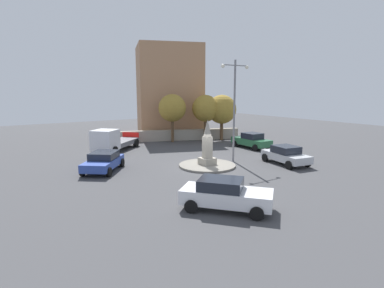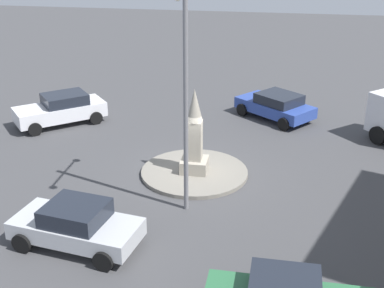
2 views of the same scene
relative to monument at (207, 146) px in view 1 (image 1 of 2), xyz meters
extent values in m
plane|color=#424244|center=(0.00, 0.00, -1.57)|extent=(80.00, 80.00, 0.00)
cylinder|color=gray|center=(0.00, 0.00, -1.50)|extent=(4.29, 4.29, 0.15)
cube|color=#9E9687|center=(0.00, 0.00, -1.16)|extent=(1.05, 1.05, 0.51)
cube|color=#9E9687|center=(0.00, 0.00, -0.10)|extent=(0.58, 0.58, 1.62)
cone|color=#9E9687|center=(0.00, 0.00, 1.36)|extent=(0.64, 0.64, 1.29)
cylinder|color=slate|center=(2.74, 0.15, 2.44)|extent=(0.16, 0.16, 8.04)
cylinder|color=slate|center=(2.13, 0.15, 6.04)|extent=(1.23, 0.08, 0.08)
cylinder|color=slate|center=(3.36, 0.15, 6.04)|extent=(1.23, 0.08, 0.08)
sphere|color=#F2EACC|center=(1.51, 0.15, 5.94)|extent=(0.28, 0.28, 0.28)
sphere|color=#F2EACC|center=(3.98, 0.15, 5.94)|extent=(0.28, 0.28, 0.28)
cube|color=#2D479E|center=(-7.00, 3.03, -0.98)|extent=(3.93, 4.24, 0.56)
cube|color=#1E232D|center=(-6.85, 3.22, -0.45)|extent=(2.57, 2.62, 0.49)
cylinder|color=black|center=(-7.16, 1.37, -1.25)|extent=(0.57, 0.64, 0.64)
cylinder|color=black|center=(-8.59, 2.53, -1.25)|extent=(0.57, 0.64, 0.64)
cylinder|color=black|center=(-5.41, 3.52, -1.25)|extent=(0.57, 0.64, 0.64)
cylinder|color=black|center=(-6.84, 4.69, -1.25)|extent=(0.57, 0.64, 0.64)
cube|color=#2D6B42|center=(8.27, 3.70, -0.94)|extent=(1.78, 4.28, 0.64)
cube|color=#1E232D|center=(8.27, 3.55, -0.33)|extent=(1.59, 1.76, 0.57)
cylinder|color=black|center=(7.45, 5.20, -1.25)|extent=(0.23, 0.64, 0.64)
cylinder|color=black|center=(9.15, 5.17, -1.25)|extent=(0.23, 0.64, 0.64)
cylinder|color=black|center=(7.39, 2.23, -1.25)|extent=(0.23, 0.64, 0.64)
cylinder|color=black|center=(9.09, 2.19, -1.25)|extent=(0.23, 0.64, 0.64)
cube|color=silver|center=(-4.44, -7.47, -0.91)|extent=(4.10, 4.45, 0.69)
cube|color=#1E232D|center=(-4.63, -7.25, -0.31)|extent=(2.53, 2.59, 0.52)
cylinder|color=black|center=(-2.81, -8.09, -1.25)|extent=(0.58, 0.63, 0.64)
cylinder|color=black|center=(-4.14, -9.19, -1.25)|extent=(0.58, 0.63, 0.64)
cylinder|color=black|center=(-4.75, -5.75, -1.25)|extent=(0.58, 0.63, 0.64)
cylinder|color=black|center=(-6.08, -6.85, -1.25)|extent=(0.58, 0.63, 0.64)
cube|color=#B7BABF|center=(5.54, -2.84, -0.97)|extent=(2.44, 4.25, 0.57)
cube|color=#1E232D|center=(5.55, -2.82, -0.41)|extent=(1.92, 2.06, 0.56)
cylinder|color=black|center=(4.91, -1.31, -1.25)|extent=(0.33, 0.67, 0.64)
cylinder|color=black|center=(6.66, -1.62, -1.25)|extent=(0.33, 0.67, 0.64)
cylinder|color=black|center=(4.43, -4.07, -1.25)|extent=(0.33, 0.67, 0.64)
cylinder|color=black|center=(6.17, -4.38, -1.25)|extent=(0.33, 0.67, 0.64)
cube|color=silver|center=(-4.95, 8.58, -0.25)|extent=(2.80, 2.79, 1.82)
cube|color=slate|center=(-2.63, 10.61, -0.93)|extent=(4.39, 4.18, 0.44)
cube|color=red|center=(-1.10, 11.95, -0.46)|extent=(1.27, 1.44, 0.50)
cylinder|color=black|center=(-4.42, 7.75, -1.15)|extent=(0.82, 0.76, 0.84)
cylinder|color=black|center=(-5.70, 9.21, -1.15)|extent=(0.82, 0.76, 0.84)
cylinder|color=black|center=(-1.09, 10.67, -1.15)|extent=(0.82, 0.76, 0.84)
cylinder|color=black|center=(-2.37, 12.13, -1.15)|extent=(0.82, 0.76, 0.84)
cube|color=#9E9687|center=(4.50, 11.92, -0.96)|extent=(14.14, 5.90, 1.22)
cube|color=#A87A56|center=(6.36, 16.87, 4.05)|extent=(9.86, 9.80, 11.25)
cylinder|color=brown|center=(7.11, 9.87, -0.25)|extent=(0.37, 0.37, 2.65)
sphere|color=olive|center=(7.11, 9.87, 2.13)|extent=(3.02, 3.02, 3.02)
cylinder|color=brown|center=(8.94, 9.18, -0.37)|extent=(0.37, 0.37, 2.41)
sphere|color=olive|center=(8.94, 9.18, 1.99)|extent=(3.30, 3.30, 3.30)
cylinder|color=brown|center=(3.56, 11.20, -0.21)|extent=(0.31, 0.31, 2.73)
sphere|color=olive|center=(3.56, 11.20, 2.22)|extent=(3.04, 3.04, 3.04)
camera|label=1|loc=(-13.81, -18.35, 4.14)|focal=29.00mm
camera|label=2|loc=(18.84, 3.01, 7.96)|focal=49.42mm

